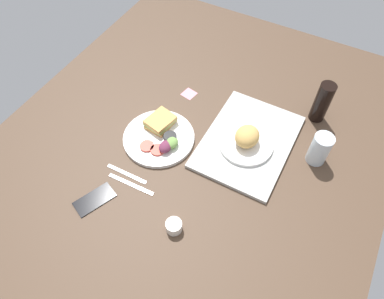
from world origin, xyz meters
TOP-DOWN VIEW (x-y plane):
  - ground_plane at (0.00, 0.00)cm, footprint 190.00×150.00cm
  - serving_tray at (-14.23, 19.71)cm, footprint 45.06×33.08cm
  - bread_plate_near at (-11.81, 19.63)cm, footprint 21.50×21.50cm
  - plate_with_salad at (0.58, -12.19)cm, footprint 28.70×28.70cm
  - drinking_glass at (-19.24, 45.75)cm, footprint 7.41×7.41cm
  - soda_bottle at (-40.38, 39.75)cm, footprint 6.40×6.40cm
  - espresso_cup at (31.63, 12.12)cm, footprint 5.60×5.60cm
  - fork at (21.24, -14.60)cm, footprint 1.73×17.02cm
  - knife at (24.24, -10.60)cm, footprint 2.09×19.04cm
  - cell_phone at (35.71, -18.53)cm, footprint 16.08×12.36cm
  - sticky_note at (-26.96, -14.19)cm, footprint 6.58×6.58cm

SIDE VIEW (x-z plane):
  - ground_plane at x=0.00cm, z-range -3.00..0.00cm
  - sticky_note at x=-26.96cm, z-range 0.00..0.12cm
  - fork at x=21.24cm, z-range 0.00..0.50cm
  - knife at x=24.24cm, z-range 0.00..0.50cm
  - cell_phone at x=35.71cm, z-range 0.00..0.80cm
  - serving_tray at x=-14.23cm, z-range 0.00..1.60cm
  - plate_with_salad at x=0.58cm, z-range -1.00..4.40cm
  - espresso_cup at x=31.63cm, z-range 0.00..4.00cm
  - bread_plate_near at x=-11.81cm, z-range 0.23..8.86cm
  - drinking_glass at x=-19.24cm, z-range 0.00..13.38cm
  - soda_bottle at x=-40.38cm, z-range 0.00..18.37cm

